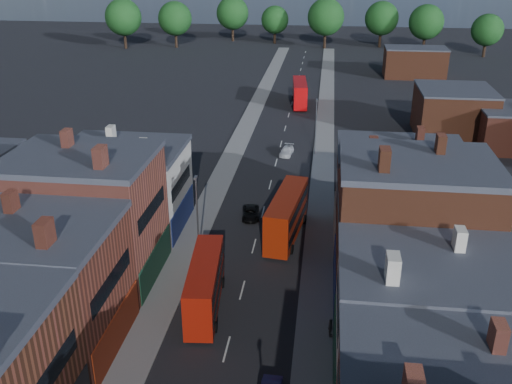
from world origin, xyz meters
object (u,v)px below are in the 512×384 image
(bus_1, at_px, (287,215))
(car_3, at_px, (287,151))
(bus_2, at_px, (300,93))
(ped_3, at_px, (330,328))
(bus_0, at_px, (205,284))
(car_2, at_px, (251,213))

(bus_1, bearing_deg, car_3, 101.77)
(bus_2, distance_m, car_3, 27.48)
(car_3, relative_size, ped_3, 2.48)
(bus_0, height_order, bus_2, bus_2)
(bus_1, height_order, car_3, bus_1)
(bus_0, height_order, car_2, bus_0)
(bus_2, relative_size, car_2, 2.68)
(car_3, bearing_deg, bus_0, -88.56)
(car_2, distance_m, car_3, 21.14)
(ped_3, bearing_deg, car_2, 17.03)
(bus_0, relative_size, bus_2, 0.95)
(bus_2, bearing_deg, bus_0, -98.64)
(bus_0, xyz_separation_m, car_2, (1.44, 17.43, -1.76))
(bus_2, xyz_separation_m, ped_3, (6.20, -68.46, -1.53))
(bus_1, height_order, car_2, bus_1)
(bus_1, distance_m, car_3, 25.05)
(bus_1, relative_size, car_2, 2.77)
(bus_0, relative_size, ped_3, 6.35)
(car_3, height_order, ped_3, ped_3)
(bus_0, distance_m, bus_1, 14.68)
(bus_0, relative_size, car_2, 2.54)
(bus_1, distance_m, car_2, 6.12)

